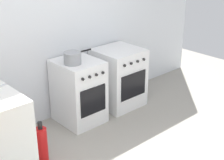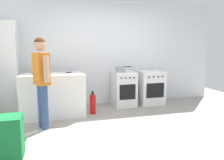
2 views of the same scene
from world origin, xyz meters
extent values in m
plane|color=gray|center=(0.00, 0.00, 0.00)|extent=(8.00, 8.00, 0.00)
cube|color=silver|center=(0.00, 1.95, 1.30)|extent=(6.00, 0.10, 2.60)
cube|color=white|center=(-1.35, 1.20, 0.45)|extent=(1.30, 0.70, 0.90)
cube|color=white|center=(0.35, 1.58, 0.42)|extent=(0.52, 0.60, 0.85)
cube|color=black|center=(0.35, 1.27, 0.40)|extent=(0.39, 0.01, 0.36)
cylinder|color=black|center=(0.23, 1.46, 0.85)|extent=(0.17, 0.17, 0.01)
cylinder|color=black|center=(0.47, 1.46, 0.85)|extent=(0.17, 0.17, 0.01)
cylinder|color=black|center=(0.23, 1.70, 0.85)|extent=(0.17, 0.17, 0.01)
cylinder|color=black|center=(0.47, 1.70, 0.85)|extent=(0.17, 0.17, 0.01)
cylinder|color=black|center=(0.19, 1.26, 0.74)|extent=(0.04, 0.02, 0.04)
cylinder|color=black|center=(0.30, 1.26, 0.74)|extent=(0.04, 0.02, 0.04)
cylinder|color=black|center=(0.40, 1.26, 0.74)|extent=(0.04, 0.02, 0.04)
cylinder|color=black|center=(0.51, 1.26, 0.74)|extent=(0.04, 0.02, 0.04)
cube|color=white|center=(1.07, 1.58, 0.42)|extent=(0.62, 0.60, 0.85)
cube|color=black|center=(1.07, 1.27, 0.40)|extent=(0.46, 0.01, 0.36)
cylinder|color=black|center=(0.93, 1.46, 0.85)|extent=(0.20, 0.20, 0.01)
cylinder|color=black|center=(1.21, 1.46, 0.85)|extent=(0.20, 0.20, 0.01)
cylinder|color=black|center=(0.93, 1.70, 0.85)|extent=(0.20, 0.20, 0.01)
cylinder|color=black|center=(1.21, 1.70, 0.85)|extent=(0.20, 0.20, 0.01)
cylinder|color=black|center=(0.88, 1.26, 0.74)|extent=(0.04, 0.02, 0.04)
cylinder|color=black|center=(1.01, 1.26, 0.74)|extent=(0.04, 0.02, 0.04)
cylinder|color=black|center=(1.13, 1.26, 0.74)|extent=(0.04, 0.02, 0.04)
cylinder|color=black|center=(1.25, 1.26, 0.74)|extent=(0.04, 0.02, 0.04)
cylinder|color=gray|center=(0.24, 1.53, 0.92)|extent=(0.22, 0.22, 0.15)
cylinder|color=black|center=(0.44, 1.53, 0.98)|extent=(0.18, 0.02, 0.02)
cube|color=silver|center=(-0.82, 1.36, 0.90)|extent=(0.24, 0.08, 0.01)
cube|color=black|center=(-0.99, 1.32, 0.91)|extent=(0.11, 0.05, 0.01)
cube|color=silver|center=(-1.60, 1.25, 0.90)|extent=(0.14, 0.09, 0.01)
cube|color=black|center=(-1.71, 1.30, 0.91)|extent=(0.11, 0.07, 0.01)
cube|color=silver|center=(-1.70, 0.97, 0.90)|extent=(0.10, 0.07, 0.01)
cube|color=black|center=(-1.61, 1.03, 0.91)|extent=(0.11, 0.08, 0.01)
cube|color=silver|center=(-1.17, 1.23, 0.90)|extent=(0.22, 0.10, 0.01)
cube|color=black|center=(-1.01, 1.28, 0.91)|extent=(0.11, 0.06, 0.01)
cylinder|color=#384C7A|center=(-1.51, 0.43, 0.40)|extent=(0.13, 0.13, 0.80)
cylinder|color=#384C7A|center=(-1.57, 0.58, 0.40)|extent=(0.13, 0.13, 0.80)
cube|color=orange|center=(-1.54, 0.51, 1.08)|extent=(0.31, 0.39, 0.56)
cylinder|color=tan|center=(-1.45, 0.29, 1.09)|extent=(0.09, 0.09, 0.44)
cylinder|color=tan|center=(-1.63, 0.73, 1.09)|extent=(0.09, 0.09, 0.44)
sphere|color=tan|center=(-1.54, 0.51, 1.50)|extent=(0.22, 0.22, 0.22)
sphere|color=brown|center=(-1.54, 0.51, 1.52)|extent=(0.20, 0.20, 0.20)
cylinder|color=red|center=(-0.52, 1.10, 0.21)|extent=(0.13, 0.13, 0.42)
cylinder|color=black|center=(-0.52, 1.10, 0.46)|extent=(0.05, 0.05, 0.08)
cube|color=#197238|center=(-2.03, -0.50, 0.14)|extent=(0.52, 0.36, 0.28)
cube|color=#197238|center=(-2.03, -0.50, 0.42)|extent=(0.52, 0.36, 0.28)
cube|color=white|center=(-2.30, 1.68, 1.00)|extent=(0.48, 0.44, 2.00)
camera|label=1|loc=(-2.07, -1.75, 2.31)|focal=55.00mm
camera|label=2|loc=(-1.36, -3.49, 1.45)|focal=35.00mm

